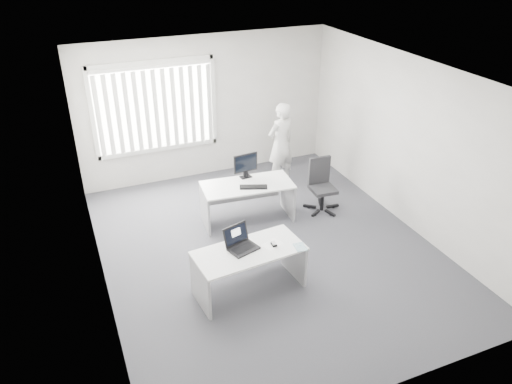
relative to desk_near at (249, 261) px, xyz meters
name	(u,v)px	position (x,y,z in m)	size (l,w,h in m)	color
ground	(267,248)	(0.65, 0.84, -0.49)	(6.00, 6.00, 0.00)	#55555D
wall_back	(206,108)	(0.65, 3.84, 0.91)	(5.00, 0.02, 2.80)	silver
wall_front	(393,292)	(0.65, -2.16, 0.91)	(5.00, 0.02, 2.80)	silver
wall_left	(92,201)	(-1.85, 0.84, 0.91)	(0.02, 6.00, 2.80)	silver
wall_right	(408,143)	(3.15, 0.84, 0.91)	(0.02, 6.00, 2.80)	silver
ceiling	(270,74)	(0.65, 0.84, 2.31)	(5.00, 6.00, 0.02)	white
window	(155,107)	(-0.35, 3.80, 1.06)	(2.32, 0.06, 1.76)	silver
blinds	(156,110)	(-0.35, 3.74, 1.03)	(2.20, 0.10, 1.50)	white
desk_near	(249,261)	(0.00, 0.00, 0.00)	(1.55, 0.83, 0.68)	silver
desk_far	(247,194)	(0.68, 1.78, 0.01)	(1.59, 0.85, 0.70)	silver
office_chair	(321,194)	(2.05, 1.62, -0.19)	(0.58, 0.58, 0.96)	black
person	(281,144)	(1.82, 2.87, 0.33)	(0.60, 0.39, 1.64)	silver
laptop	(243,240)	(-0.06, 0.04, 0.34)	(0.39, 0.34, 0.30)	black
paper_sheet	(272,244)	(0.35, 0.00, 0.19)	(0.27, 0.19, 0.00)	white
mouse	(274,244)	(0.36, -0.03, 0.21)	(0.06, 0.10, 0.04)	silver
booklet	(300,247)	(0.67, -0.21, 0.20)	(0.15, 0.21, 0.01)	white
keyboard	(253,187)	(0.73, 1.62, 0.22)	(0.46, 0.15, 0.02)	black
monitor	(246,166)	(0.76, 2.03, 0.42)	(0.44, 0.13, 0.44)	black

